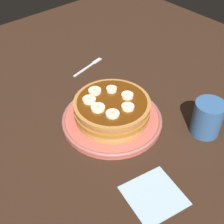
{
  "coord_description": "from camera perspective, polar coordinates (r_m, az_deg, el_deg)",
  "views": [
    {
      "loc": [
        -37.79,
        -43.51,
        54.74
      ],
      "look_at": [
        0.0,
        0.0,
        3.39
      ],
      "focal_mm": 49.43,
      "sensor_mm": 36.0,
      "label": 1
    }
  ],
  "objects": [
    {
      "name": "ground_plane",
      "position": [
        0.81,
        -0.0,
        -2.6
      ],
      "size": [
        140.0,
        140.0,
        3.0
      ],
      "primitive_type": "cube",
      "color": "black"
    },
    {
      "name": "plate",
      "position": [
        0.79,
        -0.0,
        -1.35
      ],
      "size": [
        25.67,
        25.67,
        1.7
      ],
      "color": "#CC594C",
      "rests_on": "ground_plane"
    },
    {
      "name": "pancake_stack",
      "position": [
        0.77,
        -0.02,
        0.47
      ],
      "size": [
        19.68,
        19.42,
        5.53
      ],
      "color": "#C27C3B",
      "rests_on": "plate"
    },
    {
      "name": "banana_slice_0",
      "position": [
        0.78,
        -0.07,
        4.18
      ],
      "size": [
        2.66,
        2.66,
        1.07
      ],
      "color": "beige",
      "rests_on": "pancake_stack"
    },
    {
      "name": "banana_slice_1",
      "position": [
        0.73,
        2.95,
        0.89
      ],
      "size": [
        3.07,
        3.07,
        0.91
      ],
      "color": "#EEF4BE",
      "rests_on": "pancake_stack"
    },
    {
      "name": "banana_slice_2",
      "position": [
        0.73,
        -2.71,
        0.81
      ],
      "size": [
        3.36,
        3.36,
        0.92
      ],
      "color": "#F3EABD",
      "rests_on": "pancake_stack"
    },
    {
      "name": "banana_slice_3",
      "position": [
        0.78,
        -3.19,
        3.87
      ],
      "size": [
        3.22,
        3.22,
        0.95
      ],
      "color": "#F6E2B9",
      "rests_on": "pancake_stack"
    },
    {
      "name": "banana_slice_4",
      "position": [
        0.75,
        -4.23,
        2.23
      ],
      "size": [
        3.23,
        3.23,
        0.93
      ],
      "color": "#F6F1BC",
      "rests_on": "pancake_stack"
    },
    {
      "name": "banana_slice_5",
      "position": [
        0.76,
        2.85,
        3.02
      ],
      "size": [
        2.96,
        2.96,
        1.03
      ],
      "color": "#F6E1C3",
      "rests_on": "pancake_stack"
    },
    {
      "name": "banana_slice_6",
      "position": [
        0.71,
        0.1,
        -0.39
      ],
      "size": [
        3.23,
        3.23,
        0.8
      ],
      "color": "#F8E5B9",
      "rests_on": "pancake_stack"
    },
    {
      "name": "coffee_mug",
      "position": [
        0.78,
        17.38,
        -0.88
      ],
      "size": [
        10.53,
        7.21,
        8.9
      ],
      "color": "#33598C",
      "rests_on": "ground_plane"
    },
    {
      "name": "napkin",
      "position": [
        0.66,
        7.76,
        -15.03
      ],
      "size": [
        12.91,
        12.91,
        0.3
      ],
      "primitive_type": "cube",
      "rotation": [
        0.0,
        0.0,
        -0.19
      ],
      "color": "#99B2BF",
      "rests_on": "ground_plane"
    },
    {
      "name": "fork",
      "position": [
        1.0,
        -4.21,
        8.56
      ],
      "size": [
        12.92,
        3.63,
        0.5
      ],
      "color": "silver",
      "rests_on": "ground_plane"
    }
  ]
}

